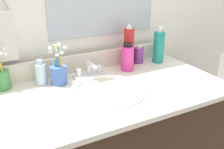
{
  "coord_description": "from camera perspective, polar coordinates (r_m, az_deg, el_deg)",
  "views": [
    {
      "loc": [
        -0.51,
        -0.93,
        1.32
      ],
      "look_at": [
        -0.01,
        0.0,
        0.88
      ],
      "focal_mm": 41.93,
      "sensor_mm": 36.0,
      "label": 1
    }
  ],
  "objects": [
    {
      "name": "cup_green",
      "position": [
        1.25,
        -22.97,
        -0.83
      ],
      "size": [
        0.08,
        0.07,
        0.19
      ],
      "color": "#3F8C47",
      "rests_on": "countertop"
    },
    {
      "name": "back_wall",
      "position": [
        1.52,
        -5.42,
        -3.61
      ],
      "size": [
        2.12,
        0.04,
        1.3
      ],
      "primitive_type": "cube",
      "color": "white",
      "rests_on": "ground_plane"
    },
    {
      "name": "sink_basin",
      "position": [
        1.16,
        -1.02,
        -5.11
      ],
      "size": [
        0.33,
        0.33,
        0.11
      ],
      "color": "white",
      "rests_on": "countertop"
    },
    {
      "name": "bottle_gel_clear",
      "position": [
        1.24,
        -15.27,
        0.18
      ],
      "size": [
        0.05,
        0.05,
        0.12
      ],
      "color": "silver",
      "rests_on": "countertop"
    },
    {
      "name": "countertop",
      "position": [
        1.18,
        0.59,
        -3.52
      ],
      "size": [
        1.02,
        0.57,
        0.02
      ],
      "primitive_type": "cube",
      "color": "beige",
      "rests_on": "vanity_cabinet"
    },
    {
      "name": "bottle_soap_pink",
      "position": [
        1.37,
        3.37,
        3.74
      ],
      "size": [
        0.07,
        0.07,
        0.15
      ],
      "color": "#D8338C",
      "rests_on": "countertop"
    },
    {
      "name": "bottle_spray_red",
      "position": [
        1.43,
        3.67,
        6.24
      ],
      "size": [
        0.06,
        0.06,
        0.23
      ],
      "color": "red",
      "rests_on": "countertop"
    },
    {
      "name": "faucet",
      "position": [
        1.3,
        -4.92,
        0.7
      ],
      "size": [
        0.16,
        0.1,
        0.08
      ],
      "color": "silver",
      "rests_on": "countertop"
    },
    {
      "name": "hand_towel",
      "position": [
        1.27,
        -22.84,
        7.59
      ],
      "size": [
        0.11,
        0.04,
        0.22
      ],
      "primitive_type": "cube",
      "color": "silver"
    },
    {
      "name": "bottle_mouthwash_teal",
      "position": [
        1.5,
        10.15,
        6.05
      ],
      "size": [
        0.06,
        0.06,
        0.2
      ],
      "color": "teal",
      "rests_on": "countertop"
    },
    {
      "name": "backsplash",
      "position": [
        1.39,
        -4.73,
        2.96
      ],
      "size": [
        1.02,
        0.02,
        0.09
      ],
      "primitive_type": "cube",
      "color": "beige",
      "rests_on": "countertop"
    },
    {
      "name": "cup_blue_plastic",
      "position": [
        1.23,
        -11.54,
        0.25
      ],
      "size": [
        0.08,
        0.08,
        0.19
      ],
      "color": "#3F66B7",
      "rests_on": "countertop"
    },
    {
      "name": "bottle_cream_purple",
      "position": [
        1.48,
        5.87,
        4.27
      ],
      "size": [
        0.05,
        0.05,
        0.1
      ],
      "color": "#7A3899",
      "rests_on": "countertop"
    }
  ]
}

